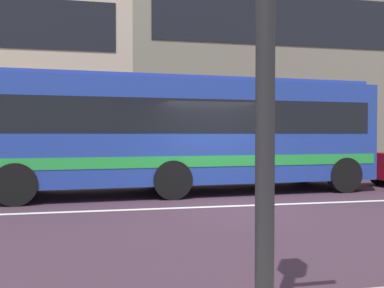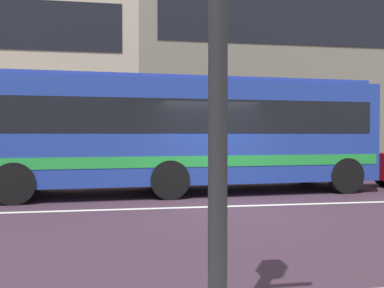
% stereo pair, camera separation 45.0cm
% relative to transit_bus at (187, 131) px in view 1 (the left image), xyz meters
% --- Properties ---
extents(ground_plane, '(160.00, 160.00, 0.00)m').
position_rel_transit_bus_xyz_m(ground_plane, '(0.56, -2.40, -1.76)').
color(ground_plane, '#3C2837').
extents(lane_centre_line, '(60.00, 0.16, 0.01)m').
position_rel_transit_bus_xyz_m(lane_centre_line, '(0.56, -2.40, -1.76)').
color(lane_centre_line, silver).
rests_on(lane_centre_line, ground_plane).
extents(apartment_block_right, '(22.78, 9.16, 13.15)m').
position_rel_transit_bus_xyz_m(apartment_block_right, '(10.27, 12.96, 4.81)').
color(apartment_block_right, gray).
rests_on(apartment_block_right, ground_plane).
extents(transit_bus, '(10.82, 3.11, 3.20)m').
position_rel_transit_bus_xyz_m(transit_bus, '(0.00, 0.00, 0.00)').
color(transit_bus, '#223D9A').
rests_on(transit_bus, ground_plane).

